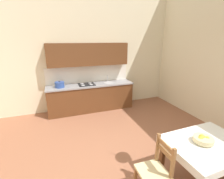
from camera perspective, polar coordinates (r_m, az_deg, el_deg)
The scene contains 6 objects.
ground_plane at distance 3.43m, azimuth 1.48°, elevation -25.85°, with size 6.67×6.53×0.10m, color #935B42.
wall_back at distance 5.42m, azimuth -10.44°, elevation 15.21°, with size 6.67×0.12×4.23m, color beige.
kitchen_cabinetry at distance 5.32m, azimuth -7.72°, elevation 1.50°, with size 2.80×0.63×2.20m.
dining_table at distance 3.11m, azimuth 30.70°, elevation -17.98°, with size 1.29×0.96×0.75m.
dining_chair_tv_side at distance 2.73m, azimuth 15.16°, elevation -26.23°, with size 0.44×0.44×0.93m.
fruit_bowl at distance 2.96m, azimuth 29.79°, elevation -15.20°, with size 0.30×0.30×0.12m.
Camera 1 is at (-0.92, -2.32, 2.30)m, focal length 25.57 mm.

